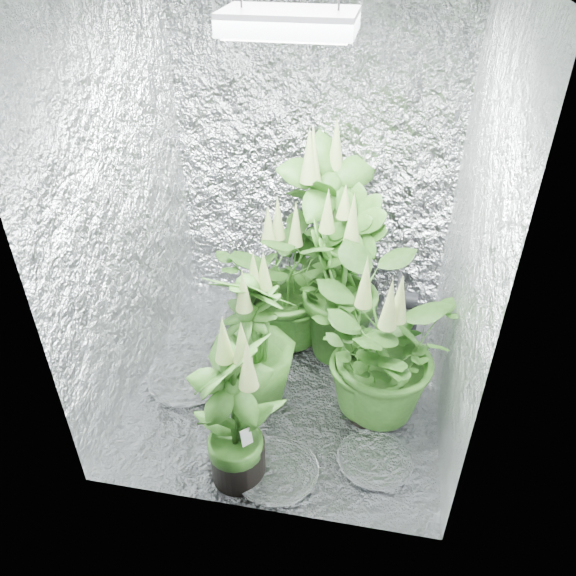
% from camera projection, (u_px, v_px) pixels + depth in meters
% --- Properties ---
extents(ground, '(1.60, 1.60, 0.00)m').
position_uv_depth(ground, '(289.00, 382.00, 3.11)').
color(ground, silver).
rests_on(ground, ground).
extents(walls, '(1.62, 1.62, 2.00)m').
position_uv_depth(walls, '(289.00, 221.00, 2.54)').
color(walls, silver).
rests_on(walls, ground).
extents(grow_lamp, '(0.50, 0.30, 0.22)m').
position_uv_depth(grow_lamp, '(289.00, 22.00, 2.07)').
color(grow_lamp, gray).
rests_on(grow_lamp, ceiling).
extents(plant_a, '(0.77, 0.77, 0.90)m').
position_uv_depth(plant_a, '(288.00, 282.00, 3.17)').
color(plant_a, black).
rests_on(plant_a, ground).
extents(plant_b, '(0.82, 0.82, 1.24)m').
position_uv_depth(plant_b, '(328.00, 237.00, 3.28)').
color(plant_b, black).
rests_on(plant_b, ground).
extents(plant_c, '(0.64, 0.64, 1.04)m').
position_uv_depth(plant_c, '(340.00, 282.00, 3.06)').
color(plant_c, black).
rests_on(plant_c, ground).
extents(plant_d, '(0.54, 0.54, 0.88)m').
position_uv_depth(plant_d, '(252.00, 341.00, 2.78)').
color(plant_d, black).
rests_on(plant_d, ground).
extents(plant_e, '(0.86, 0.86, 0.90)m').
position_uv_depth(plant_e, '(378.00, 351.00, 2.68)').
color(plant_e, black).
rests_on(plant_e, ground).
extents(plant_f, '(0.56, 0.56, 0.89)m').
position_uv_depth(plant_f, '(235.00, 414.00, 2.38)').
color(plant_f, black).
rests_on(plant_f, ground).
extents(circulation_fan, '(0.15, 0.33, 0.38)m').
position_uv_depth(circulation_fan, '(402.00, 307.00, 3.41)').
color(circulation_fan, black).
rests_on(circulation_fan, ground).
extents(plant_label, '(0.05, 0.05, 0.08)m').
position_uv_depth(plant_label, '(246.00, 437.00, 2.41)').
color(plant_label, white).
rests_on(plant_label, plant_f).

